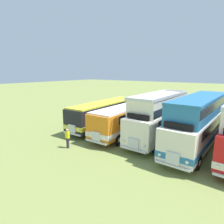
{
  "coord_description": "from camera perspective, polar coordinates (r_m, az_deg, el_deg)",
  "views": [
    {
      "loc": [
        6.92,
        -17.5,
        6.56
      ],
      "look_at": [
        -5.46,
        -0.46,
        2.09
      ],
      "focal_mm": 30.99,
      "sensor_mm": 36.0,
      "label": 1
    }
  ],
  "objects": [
    {
      "name": "bus_second_in_row",
      "position": [
        20.97,
        5.18,
        -1.31
      ],
      "size": [
        2.69,
        11.28,
        2.99
      ],
      "color": "orange",
      "rests_on": "ground"
    },
    {
      "name": "ground_plane",
      "position": [
        19.93,
        13.73,
        -7.61
      ],
      "size": [
        200.0,
        200.0,
        0.0
      ],
      "primitive_type": "plane",
      "color": "olive"
    },
    {
      "name": "bus_first_in_row",
      "position": [
        23.11,
        -1.95,
        -0.03
      ],
      "size": [
        2.92,
        11.17,
        2.99
      ],
      "color": "black",
      "rests_on": "ground"
    },
    {
      "name": "bus_fourth_in_row",
      "position": [
        18.05,
        24.13,
        -2.18
      ],
      "size": [
        2.89,
        11.31,
        4.49
      ],
      "color": "silver",
      "rests_on": "ground"
    },
    {
      "name": "marshal_person",
      "position": [
        17.25,
        -13.0,
        -7.55
      ],
      "size": [
        0.36,
        0.24,
        1.73
      ],
      "color": "#23232D",
      "rests_on": "ground"
    },
    {
      "name": "bus_third_in_row",
      "position": [
        19.13,
        13.89,
        -1.08
      ],
      "size": [
        2.65,
        9.83,
        4.52
      ],
      "color": "silver",
      "rests_on": "ground"
    },
    {
      "name": "rope_fence_line",
      "position": [
        31.67,
        22.73,
        0.35
      ],
      "size": [
        20.08,
        0.08,
        1.05
      ],
      "color": "#8C704C",
      "rests_on": "ground"
    }
  ]
}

